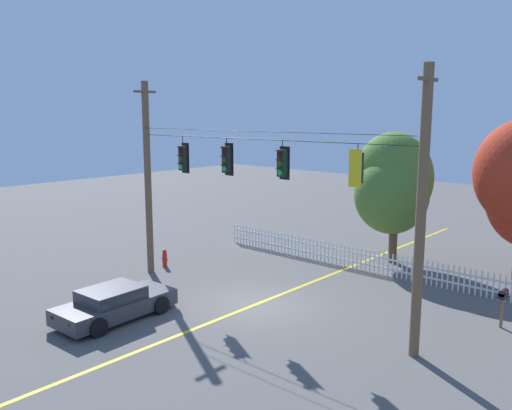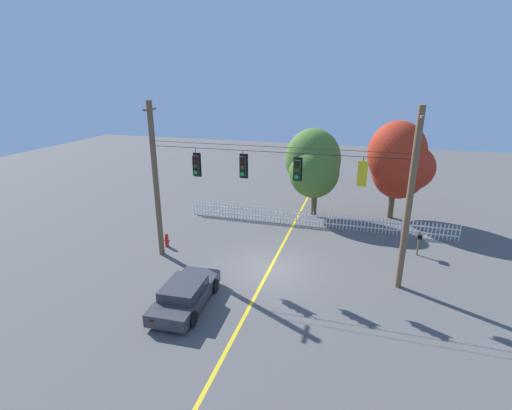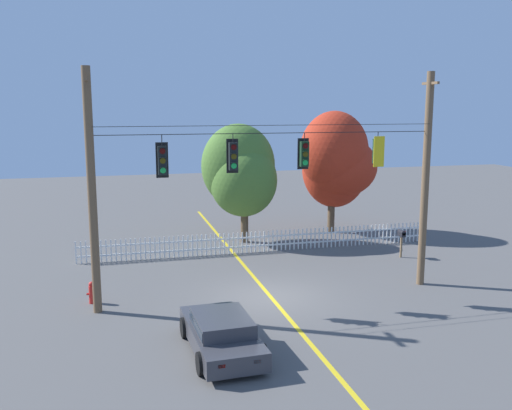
{
  "view_description": "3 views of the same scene",
  "coord_description": "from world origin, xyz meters",
  "px_view_note": "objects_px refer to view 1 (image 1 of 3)",
  "views": [
    {
      "loc": [
        12.68,
        -14.15,
        7.08
      ],
      "look_at": [
        -0.6,
        0.73,
        3.64
      ],
      "focal_mm": 37.32,
      "sensor_mm": 36.0,
      "label": 1
    },
    {
      "loc": [
        4.21,
        -17.11,
        9.48
      ],
      "look_at": [
        -0.95,
        0.63,
        3.23
      ],
      "focal_mm": 26.39,
      "sensor_mm": 36.0,
      "label": 2
    },
    {
      "loc": [
        -5.66,
        -19.73,
        7.18
      ],
      "look_at": [
        -0.48,
        0.38,
        3.5
      ],
      "focal_mm": 39.71,
      "sensor_mm": 36.0,
      "label": 3
    }
  ],
  "objects_px": {
    "parked_car": "(114,302)",
    "roadside_mailbox": "(503,297)",
    "traffic_signal_eastbound_side": "(282,163)",
    "traffic_signal_southbound_primary": "(357,168)",
    "traffic_signal_northbound_secondary": "(227,159)",
    "traffic_signal_westbound_side": "(183,158)",
    "fire_hydrant": "(165,258)",
    "autumn_maple_near_fence": "(392,185)"
  },
  "relations": [
    {
      "from": "traffic_signal_northbound_secondary",
      "to": "traffic_signal_eastbound_side",
      "type": "bearing_deg",
      "value": -0.01
    },
    {
      "from": "traffic_signal_westbound_side",
      "to": "traffic_signal_southbound_primary",
      "type": "distance_m",
      "value": 8.14
    },
    {
      "from": "traffic_signal_westbound_side",
      "to": "traffic_signal_eastbound_side",
      "type": "xyz_separation_m",
      "value": [
        5.19,
        -0.0,
        0.11
      ]
    },
    {
      "from": "traffic_signal_northbound_secondary",
      "to": "fire_hydrant",
      "type": "xyz_separation_m",
      "value": [
        -5.12,
        0.96,
        -4.97
      ]
    },
    {
      "from": "parked_car",
      "to": "roadside_mailbox",
      "type": "relative_size",
      "value": 3.2
    },
    {
      "from": "traffic_signal_northbound_secondary",
      "to": "traffic_signal_southbound_primary",
      "type": "distance_m",
      "value": 5.63
    },
    {
      "from": "autumn_maple_near_fence",
      "to": "parked_car",
      "type": "distance_m",
      "value": 13.91
    },
    {
      "from": "traffic_signal_westbound_side",
      "to": "traffic_signal_northbound_secondary",
      "type": "xyz_separation_m",
      "value": [
        2.5,
        -0.0,
        0.09
      ]
    },
    {
      "from": "traffic_signal_westbound_side",
      "to": "traffic_signal_northbound_secondary",
      "type": "relative_size",
      "value": 1.07
    },
    {
      "from": "traffic_signal_eastbound_side",
      "to": "roadside_mailbox",
      "type": "bearing_deg",
      "value": 31.6
    },
    {
      "from": "traffic_signal_westbound_side",
      "to": "fire_hydrant",
      "type": "bearing_deg",
      "value": 159.93
    },
    {
      "from": "traffic_signal_eastbound_side",
      "to": "roadside_mailbox",
      "type": "distance_m",
      "value": 8.58
    },
    {
      "from": "traffic_signal_eastbound_side",
      "to": "parked_car",
      "type": "height_order",
      "value": "traffic_signal_eastbound_side"
    },
    {
      "from": "traffic_signal_southbound_primary",
      "to": "autumn_maple_near_fence",
      "type": "height_order",
      "value": "autumn_maple_near_fence"
    },
    {
      "from": "traffic_signal_westbound_side",
      "to": "autumn_maple_near_fence",
      "type": "height_order",
      "value": "autumn_maple_near_fence"
    },
    {
      "from": "parked_car",
      "to": "fire_hydrant",
      "type": "distance_m",
      "value": 6.49
    },
    {
      "from": "fire_hydrant",
      "to": "roadside_mailbox",
      "type": "distance_m",
      "value": 14.44
    },
    {
      "from": "parked_car",
      "to": "fire_hydrant",
      "type": "xyz_separation_m",
      "value": [
        -3.81,
        5.25,
        -0.2
      ]
    },
    {
      "from": "traffic_signal_southbound_primary",
      "to": "traffic_signal_northbound_secondary",
      "type": "bearing_deg",
      "value": 179.8
    },
    {
      "from": "traffic_signal_northbound_secondary",
      "to": "traffic_signal_eastbound_side",
      "type": "xyz_separation_m",
      "value": [
        2.68,
        -0.0,
        0.02
      ]
    },
    {
      "from": "parked_car",
      "to": "fire_hydrant",
      "type": "relative_size",
      "value": 5.19
    },
    {
      "from": "parked_car",
      "to": "traffic_signal_westbound_side",
      "type": "bearing_deg",
      "value": 105.54
    },
    {
      "from": "parked_car",
      "to": "traffic_signal_eastbound_side",
      "type": "bearing_deg",
      "value": 47.11
    },
    {
      "from": "roadside_mailbox",
      "to": "parked_car",
      "type": "bearing_deg",
      "value": -141.56
    },
    {
      "from": "traffic_signal_eastbound_side",
      "to": "fire_hydrant",
      "type": "distance_m",
      "value": 9.31
    },
    {
      "from": "parked_car",
      "to": "roadside_mailbox",
      "type": "xyz_separation_m",
      "value": [
        10.31,
        8.18,
        0.48
      ]
    },
    {
      "from": "parked_car",
      "to": "fire_hydrant",
      "type": "bearing_deg",
      "value": 125.95
    },
    {
      "from": "traffic_signal_eastbound_side",
      "to": "parked_car",
      "type": "xyz_separation_m",
      "value": [
        -3.99,
        -4.3,
        -4.8
      ]
    },
    {
      "from": "traffic_signal_northbound_secondary",
      "to": "parked_car",
      "type": "distance_m",
      "value": 6.55
    },
    {
      "from": "traffic_signal_eastbound_side",
      "to": "traffic_signal_southbound_primary",
      "type": "distance_m",
      "value": 2.95
    },
    {
      "from": "traffic_signal_southbound_primary",
      "to": "roadside_mailbox",
      "type": "bearing_deg",
      "value": 49.22
    },
    {
      "from": "traffic_signal_westbound_side",
      "to": "traffic_signal_eastbound_side",
      "type": "bearing_deg",
      "value": -0.01
    },
    {
      "from": "fire_hydrant",
      "to": "traffic_signal_westbound_side",
      "type": "bearing_deg",
      "value": -20.07
    },
    {
      "from": "traffic_signal_southbound_primary",
      "to": "autumn_maple_near_fence",
      "type": "relative_size",
      "value": 0.21
    },
    {
      "from": "autumn_maple_near_fence",
      "to": "traffic_signal_northbound_secondary",
      "type": "bearing_deg",
      "value": -104.6
    },
    {
      "from": "traffic_signal_northbound_secondary",
      "to": "roadside_mailbox",
      "type": "distance_m",
      "value": 10.7
    },
    {
      "from": "traffic_signal_southbound_primary",
      "to": "traffic_signal_westbound_side",
      "type": "bearing_deg",
      "value": 179.86
    },
    {
      "from": "traffic_signal_northbound_secondary",
      "to": "traffic_signal_eastbound_side",
      "type": "relative_size",
      "value": 1.05
    },
    {
      "from": "traffic_signal_eastbound_side",
      "to": "autumn_maple_near_fence",
      "type": "xyz_separation_m",
      "value": [
        -0.39,
        8.78,
        -1.69
      ]
    },
    {
      "from": "autumn_maple_near_fence",
      "to": "parked_car",
      "type": "xyz_separation_m",
      "value": [
        -3.6,
        -13.08,
        -3.11
      ]
    },
    {
      "from": "traffic_signal_southbound_primary",
      "to": "roadside_mailbox",
      "type": "relative_size",
      "value": 0.99
    },
    {
      "from": "traffic_signal_southbound_primary",
      "to": "fire_hydrant",
      "type": "height_order",
      "value": "traffic_signal_southbound_primary"
    }
  ]
}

